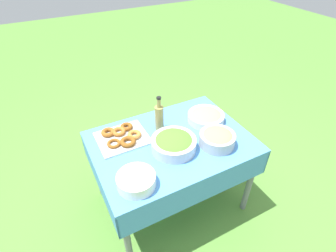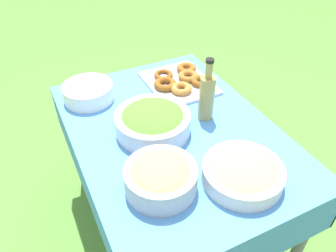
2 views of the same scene
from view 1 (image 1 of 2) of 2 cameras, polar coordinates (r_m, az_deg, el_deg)
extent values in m
plane|color=#568C38|center=(2.63, 0.63, -15.74)|extent=(14.00, 14.00, 0.00)
cube|color=#4C8CD1|center=(2.08, 0.77, -3.52)|extent=(1.23, 0.90, 0.02)
cube|color=#4C8CD1|center=(1.91, 7.22, -14.03)|extent=(1.23, 0.01, 0.22)
cube|color=#4C8CD1|center=(2.47, -4.13, 0.35)|extent=(1.23, 0.01, 0.22)
cube|color=#4C8CD1|center=(2.03, -14.93, -11.29)|extent=(0.01, 0.90, 0.22)
cube|color=#4C8CD1|center=(2.44, 13.47, -1.19)|extent=(0.01, 0.90, 0.22)
cylinder|color=slate|center=(2.01, -8.87, -23.20)|extent=(0.05, 0.05, 0.73)
cylinder|color=slate|center=(2.39, 17.40, -11.49)|extent=(0.05, 0.05, 0.73)
cylinder|color=slate|center=(2.49, -15.23, -8.63)|extent=(0.05, 0.05, 0.73)
cylinder|color=slate|center=(2.80, 6.99, -1.15)|extent=(0.05, 0.05, 0.73)
cylinder|color=silver|center=(1.97, 1.24, -3.99)|extent=(0.34, 0.34, 0.09)
ellipsoid|color=#51892D|center=(1.95, 1.26, -3.27)|extent=(0.30, 0.30, 0.07)
cylinder|color=silver|center=(2.29, 8.27, 1.88)|extent=(0.31, 0.31, 0.07)
ellipsoid|color=tan|center=(2.28, 8.32, 2.33)|extent=(0.28, 0.28, 0.06)
cube|color=silver|center=(2.12, -9.88, -2.62)|extent=(0.39, 0.33, 0.02)
torus|color=#A36628|center=(2.15, -10.68, -1.22)|extent=(0.15, 0.15, 0.03)
torus|color=brown|center=(2.04, -8.73, -3.40)|extent=(0.17, 0.17, 0.04)
torus|color=brown|center=(2.19, -9.03, -0.15)|extent=(0.14, 0.14, 0.03)
torus|color=brown|center=(2.05, -11.70, -3.75)|extent=(0.14, 0.14, 0.02)
torus|color=#93561E|center=(2.16, -12.91, -1.33)|extent=(0.15, 0.15, 0.04)
torus|color=#B27533|center=(2.10, -7.35, -1.87)|extent=(0.16, 0.16, 0.03)
cylinder|color=white|center=(1.77, -6.83, -12.49)|extent=(0.26, 0.26, 0.01)
cylinder|color=white|center=(1.76, -6.86, -12.24)|extent=(0.26, 0.26, 0.01)
cylinder|color=white|center=(1.75, -6.89, -11.98)|extent=(0.26, 0.26, 0.01)
cylinder|color=white|center=(1.74, -6.92, -11.73)|extent=(0.26, 0.26, 0.01)
cylinder|color=white|center=(1.73, -6.95, -11.47)|extent=(0.26, 0.26, 0.01)
cylinder|color=white|center=(1.73, -6.98, -11.21)|extent=(0.26, 0.26, 0.01)
cylinder|color=white|center=(1.72, -7.01, -10.95)|extent=(0.26, 0.26, 0.01)
cylinder|color=#998E4C|center=(2.13, -1.91, 1.67)|extent=(0.07, 0.07, 0.22)
cylinder|color=#998E4C|center=(2.04, -2.00, 5.03)|extent=(0.03, 0.03, 0.08)
cylinder|color=black|center=(2.02, -2.03, 6.13)|extent=(0.04, 0.04, 0.02)
cylinder|color=#B2B7BC|center=(2.04, 10.62, -2.92)|extent=(0.27, 0.27, 0.10)
ellipsoid|color=tan|center=(2.02, 10.73, -2.16)|extent=(0.24, 0.24, 0.07)
camera|label=2|loc=(2.01, 38.80, 19.07)|focal=35.00mm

